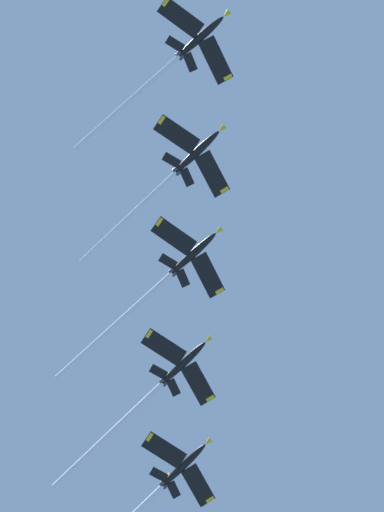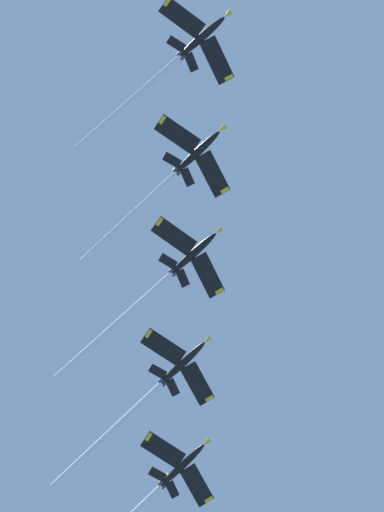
{
  "view_description": "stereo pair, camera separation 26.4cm",
  "coord_description": "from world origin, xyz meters",
  "px_view_note": "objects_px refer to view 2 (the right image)",
  "views": [
    {
      "loc": [
        -0.44,
        16.69,
        1.63
      ],
      "look_at": [
        -34.49,
        -13.27,
        166.44
      ],
      "focal_mm": 59.79,
      "sensor_mm": 36.0,
      "label": 1
    },
    {
      "loc": [
        -0.27,
        16.49,
        1.63
      ],
      "look_at": [
        -34.49,
        -13.27,
        166.44
      ],
      "focal_mm": 59.79,
      "sensor_mm": 36.0,
      "label": 2
    }
  ],
  "objects_px": {
    "jet_second": "(179,169)",
    "jet_lead": "(178,58)",
    "jet_third": "(164,280)",
    "jet_fourth": "(153,391)",
    "jet_fifth": "(159,488)"
  },
  "relations": [
    {
      "from": "jet_lead",
      "to": "jet_fourth",
      "type": "distance_m",
      "value": 66.61
    },
    {
      "from": "jet_lead",
      "to": "jet_second",
      "type": "xyz_separation_m",
      "value": [
        -16.27,
        -13.88,
        -2.85
      ]
    },
    {
      "from": "jet_lead",
      "to": "jet_fifth",
      "type": "relative_size",
      "value": 0.99
    },
    {
      "from": "jet_second",
      "to": "jet_lead",
      "type": "bearing_deg",
      "value": 40.45
    },
    {
      "from": "jet_lead",
      "to": "jet_second",
      "type": "distance_m",
      "value": 21.58
    },
    {
      "from": "jet_lead",
      "to": "jet_fourth",
      "type": "bearing_deg",
      "value": -134.45
    },
    {
      "from": "jet_lead",
      "to": "jet_third",
      "type": "height_order",
      "value": "jet_lead"
    },
    {
      "from": "jet_lead",
      "to": "jet_fifth",
      "type": "height_order",
      "value": "jet_lead"
    },
    {
      "from": "jet_second",
      "to": "jet_fifth",
      "type": "bearing_deg",
      "value": -135.13
    },
    {
      "from": "jet_third",
      "to": "jet_second",
      "type": "bearing_deg",
      "value": 48.97
    },
    {
      "from": "jet_third",
      "to": "jet_fourth",
      "type": "relative_size",
      "value": 1.01
    },
    {
      "from": "jet_second",
      "to": "jet_third",
      "type": "bearing_deg",
      "value": -131.03
    },
    {
      "from": "jet_third",
      "to": "jet_fourth",
      "type": "bearing_deg",
      "value": -132.93
    },
    {
      "from": "jet_second",
      "to": "jet_fourth",
      "type": "xyz_separation_m",
      "value": [
        -29.69,
        -32.97,
        -8.52
      ]
    },
    {
      "from": "jet_lead",
      "to": "jet_fourth",
      "type": "relative_size",
      "value": 0.93
    }
  ]
}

